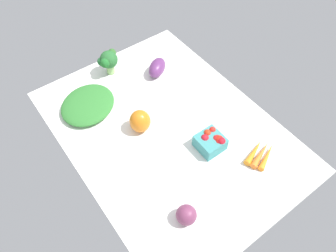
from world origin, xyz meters
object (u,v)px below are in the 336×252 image
Objects in this scene: leafy_greens_clump at (88,105)px; broccoli_head at (108,60)px; bell_pepper_orange at (140,121)px; red_onion_near_basket at (186,215)px; carrot_bunch at (260,154)px; eggplant at (157,68)px; berry_basket at (211,142)px.

broccoli_head is at bearing -54.60° from leafy_greens_clump.
leafy_greens_clump is (22.13, 11.64, -2.69)cm from bell_pepper_orange.
bell_pepper_orange is (40.01, -8.73, 1.39)cm from red_onion_near_basket.
carrot_bunch is at bearing -85.83° from red_onion_near_basket.
eggplant is (-13.04, -17.12, -4.04)cm from broccoli_head.
broccoli_head is 35.84cm from bell_pepper_orange.
eggplant is at bearing -27.62° from red_onion_near_basket.
leafy_greens_clump is at bearing -33.76° from eggplant.
red_onion_near_basket reaches higher than carrot_bunch.
red_onion_near_basket is 62.22cm from leafy_greens_clump.
red_onion_near_basket is at bearing 167.70° from bell_pepper_orange.
bell_pepper_orange is (-35.13, 6.65, -2.59)cm from broccoli_head.
broccoli_head is 1.01× the size of eggplant.
red_onion_near_basket is 37.77cm from carrot_bunch.
broccoli_head reaches higher than eggplant.
berry_basket is 0.64× the size of carrot_bunch.
bell_pepper_orange reaches higher than carrot_bunch.
broccoli_head reaches higher than carrot_bunch.
red_onion_near_basket is at bearing 28.68° from eggplant.
broccoli_head is 75.98cm from carrot_bunch.
carrot_bunch is (-37.27, -28.88, -3.53)cm from bell_pepper_orange.
bell_pepper_orange is at bearing 169.28° from broccoli_head.
broccoli_head is 76.80cm from red_onion_near_basket.
carrot_bunch is (-72.40, -22.23, -6.12)cm from broccoli_head.
bell_pepper_orange is 25.15cm from leafy_greens_clump.
red_onion_near_basket is at bearing 123.58° from berry_basket.
leafy_greens_clump reaches higher than carrot_bunch.
bell_pepper_orange is at bearing -12.30° from red_onion_near_basket.
red_onion_near_basket reaches higher than eggplant.
red_onion_near_basket is 0.45× the size of carrot_bunch.
eggplant is 0.49× the size of leafy_greens_clump.
bell_pepper_orange is 0.64× the size of carrot_bunch.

